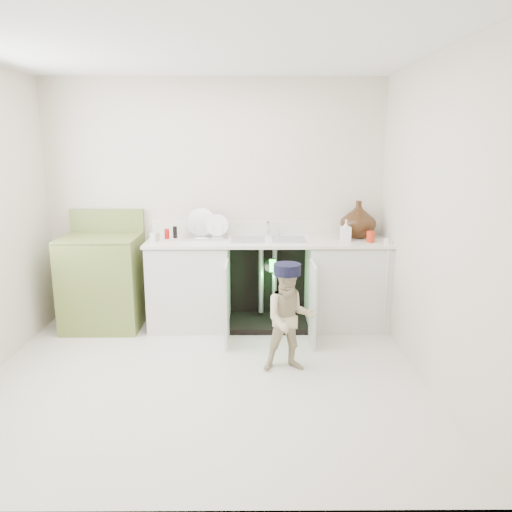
{
  "coord_description": "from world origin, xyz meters",
  "views": [
    {
      "loc": [
        0.4,
        -3.72,
        1.86
      ],
      "look_at": [
        0.42,
        0.7,
        0.85
      ],
      "focal_mm": 35.0,
      "sensor_mm": 36.0,
      "label": 1
    }
  ],
  "objects": [
    {
      "name": "room_shell",
      "position": [
        0.0,
        0.0,
        1.25
      ],
      "size": [
        6.0,
        5.5,
        1.26
      ],
      "color": "beige",
      "rests_on": "ground"
    },
    {
      "name": "repair_worker",
      "position": [
        0.69,
        0.15,
        0.46
      ],
      "size": [
        0.46,
        0.91,
        0.91
      ],
      "rotation": [
        0.0,
        0.0,
        0.09
      ],
      "color": "beige",
      "rests_on": "ground"
    },
    {
      "name": "avocado_stove",
      "position": [
        -1.13,
        1.18,
        0.49
      ],
      "size": [
        0.76,
        0.65,
        1.18
      ],
      "color": "olive",
      "rests_on": "ground"
    },
    {
      "name": "counter_run",
      "position": [
        0.59,
        1.21,
        0.49
      ],
      "size": [
        2.44,
        1.02,
        1.28
      ],
      "color": "silver",
      "rests_on": "ground"
    },
    {
      "name": "ground",
      "position": [
        0.0,
        0.0,
        0.0
      ],
      "size": [
        3.5,
        3.5,
        0.0
      ],
      "primitive_type": "plane",
      "color": "beige",
      "rests_on": "ground"
    }
  ]
}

